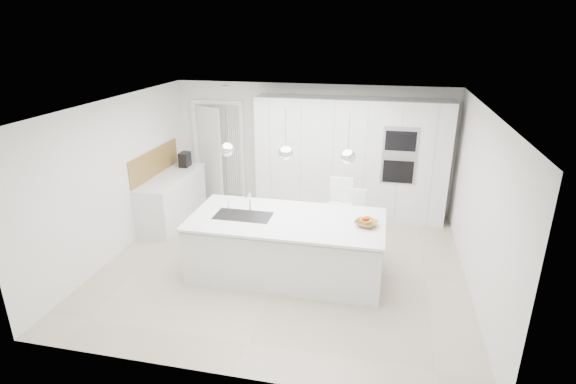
% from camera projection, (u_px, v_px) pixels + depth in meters
% --- Properties ---
extents(floor, '(5.50, 5.50, 0.00)m').
position_uv_depth(floor, '(284.00, 263.00, 7.12)').
color(floor, '#B8A893').
rests_on(floor, ground).
extents(wall_back, '(5.50, 0.00, 5.50)m').
position_uv_depth(wall_back, '(311.00, 147.00, 8.97)').
color(wall_back, white).
rests_on(wall_back, ground).
extents(wall_left, '(0.00, 5.00, 5.00)m').
position_uv_depth(wall_left, '(117.00, 177.00, 7.23)').
color(wall_left, white).
rests_on(wall_left, ground).
extents(ceiling, '(5.50, 5.50, 0.00)m').
position_uv_depth(ceiling, '(283.00, 105.00, 6.24)').
color(ceiling, white).
rests_on(ceiling, wall_back).
extents(tall_cabinets, '(3.60, 0.60, 2.30)m').
position_uv_depth(tall_cabinets, '(350.00, 159.00, 8.57)').
color(tall_cabinets, silver).
rests_on(tall_cabinets, floor).
extents(oven_stack, '(0.62, 0.04, 1.05)m').
position_uv_depth(oven_stack, '(399.00, 156.00, 8.04)').
color(oven_stack, '#A5A5A8').
rests_on(oven_stack, tall_cabinets).
extents(doorway_frame, '(1.11, 0.08, 2.13)m').
position_uv_depth(doorway_frame, '(219.00, 153.00, 9.41)').
color(doorway_frame, white).
rests_on(doorway_frame, floor).
extents(hallway_door, '(0.76, 0.38, 2.00)m').
position_uv_depth(hallway_door, '(207.00, 154.00, 9.42)').
color(hallway_door, white).
rests_on(hallway_door, floor).
extents(radiator, '(0.32, 0.04, 1.40)m').
position_uv_depth(radiator, '(234.00, 162.00, 9.40)').
color(radiator, white).
rests_on(radiator, floor).
extents(left_base_cabinets, '(0.60, 1.80, 0.86)m').
position_uv_depth(left_base_cabinets, '(173.00, 199.00, 8.55)').
color(left_base_cabinets, silver).
rests_on(left_base_cabinets, floor).
extents(left_worktop, '(0.62, 1.82, 0.04)m').
position_uv_depth(left_worktop, '(170.00, 177.00, 8.40)').
color(left_worktop, white).
rests_on(left_worktop, left_base_cabinets).
extents(oak_backsplash, '(0.02, 1.80, 0.50)m').
position_uv_depth(oak_backsplash, '(155.00, 162.00, 8.36)').
color(oak_backsplash, olive).
rests_on(oak_backsplash, wall_left).
extents(island_base, '(2.80, 1.20, 0.86)m').
position_uv_depth(island_base, '(286.00, 248.00, 6.67)').
color(island_base, silver).
rests_on(island_base, floor).
extents(island_worktop, '(2.84, 1.40, 0.04)m').
position_uv_depth(island_worktop, '(287.00, 219.00, 6.56)').
color(island_worktop, white).
rests_on(island_worktop, island_base).
extents(island_sink, '(0.84, 0.44, 0.18)m').
position_uv_depth(island_sink, '(243.00, 221.00, 6.67)').
color(island_sink, '#3F3F42').
rests_on(island_sink, island_worktop).
extents(island_tap, '(0.02, 0.02, 0.30)m').
position_uv_depth(island_tap, '(250.00, 202.00, 6.76)').
color(island_tap, white).
rests_on(island_tap, island_worktop).
extents(pendant_left, '(0.20, 0.20, 0.20)m').
position_uv_depth(pendant_left, '(227.00, 149.00, 6.33)').
color(pendant_left, white).
rests_on(pendant_left, ceiling).
extents(pendant_mid, '(0.20, 0.20, 0.20)m').
position_uv_depth(pendant_mid, '(286.00, 153.00, 6.16)').
color(pendant_mid, white).
rests_on(pendant_mid, ceiling).
extents(pendant_right, '(0.20, 0.20, 0.20)m').
position_uv_depth(pendant_right, '(348.00, 157.00, 5.99)').
color(pendant_right, white).
rests_on(pendant_right, ceiling).
extents(fruit_bowl, '(0.40, 0.40, 0.08)m').
position_uv_depth(fruit_bowl, '(366.00, 223.00, 6.29)').
color(fruit_bowl, olive).
rests_on(fruit_bowl, island_worktop).
extents(espresso_machine, '(0.18, 0.27, 0.29)m').
position_uv_depth(espresso_machine, '(185.00, 159.00, 8.91)').
color(espresso_machine, black).
rests_on(espresso_machine, left_worktop).
extents(bar_stool_left, '(0.44, 0.58, 1.21)m').
position_uv_depth(bar_stool_left, '(339.00, 216.00, 7.37)').
color(bar_stool_left, white).
rests_on(bar_stool_left, floor).
extents(bar_stool_right, '(0.38, 0.50, 1.05)m').
position_uv_depth(bar_stool_right, '(354.00, 222.00, 7.33)').
color(bar_stool_right, white).
rests_on(bar_stool_right, floor).
extents(apple_a, '(0.07, 0.07, 0.07)m').
position_uv_depth(apple_a, '(367.00, 220.00, 6.33)').
color(apple_a, '#B21302').
rests_on(apple_a, fruit_bowl).
extents(apple_b, '(0.07, 0.07, 0.07)m').
position_uv_depth(apple_b, '(365.00, 220.00, 6.33)').
color(apple_b, '#B21302').
rests_on(apple_b, fruit_bowl).
extents(banana_bunch, '(0.22, 0.16, 0.20)m').
position_uv_depth(banana_bunch, '(366.00, 219.00, 6.25)').
color(banana_bunch, yellow).
rests_on(banana_bunch, fruit_bowl).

